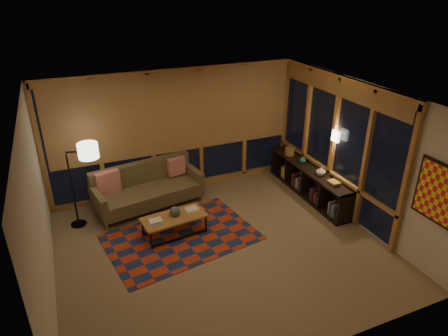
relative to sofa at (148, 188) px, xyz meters
name	(u,v)px	position (x,y,z in m)	size (l,w,h in m)	color
floor	(220,247)	(0.83, -1.85, -0.44)	(5.50, 5.00, 0.01)	#9A7D54
ceiling	(220,98)	(0.83, -1.85, 2.26)	(5.50, 5.00, 0.01)	white
walls	(220,179)	(0.83, -1.85, 0.91)	(5.51, 5.01, 2.70)	beige
window_wall_back	(177,132)	(0.83, 0.58, 0.91)	(5.30, 0.16, 2.60)	#A67F3D
window_wall_right	(332,143)	(3.51, -1.25, 0.91)	(0.16, 3.70, 2.60)	#A67F3D
wall_art	(437,193)	(3.54, -3.70, 1.01)	(0.06, 0.74, 0.94)	red
wall_sconce	(336,136)	(3.45, -1.40, 1.11)	(0.12, 0.18, 0.22)	beige
sofa	(148,188)	(0.00, 0.00, 0.00)	(2.16, 0.87, 0.88)	brown
pillow_left	(108,182)	(-0.76, 0.11, 0.23)	(0.47, 0.16, 0.47)	#B70907
pillow_right	(176,168)	(0.70, 0.31, 0.19)	(0.38, 0.13, 0.38)	#B70907
area_rug	(181,237)	(0.27, -1.30, -0.44)	(2.63, 1.75, 0.01)	#AB3015
coffee_table	(174,225)	(0.19, -1.16, -0.25)	(1.17, 0.53, 0.39)	#A67F3D
book_stack_a	(155,222)	(-0.17, -1.24, -0.02)	(0.21, 0.17, 0.06)	#EAE3C6
book_stack_b	(192,210)	(0.56, -1.11, -0.03)	(0.24, 0.19, 0.05)	#EAE3C6
ceramic_pot	(175,211)	(0.22, -1.14, 0.04)	(0.19, 0.19, 0.19)	black
floor_lamp	(72,186)	(-1.43, -0.11, 0.39)	(0.56, 0.36, 1.67)	black
bookshelf	(308,181)	(3.32, -0.85, -0.12)	(0.40, 2.59, 0.65)	black
basket	(290,151)	(3.30, -0.06, 0.29)	(0.22, 0.22, 0.17)	olive
teal_bowl	(303,160)	(3.32, -0.57, 0.28)	(0.14, 0.14, 0.14)	#226357
vase	(321,171)	(3.32, -1.24, 0.31)	(0.20, 0.20, 0.21)	#C1AA8D
shelf_book_stack	(334,183)	(3.32, -1.68, 0.24)	(0.17, 0.24, 0.07)	#EAE3C6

